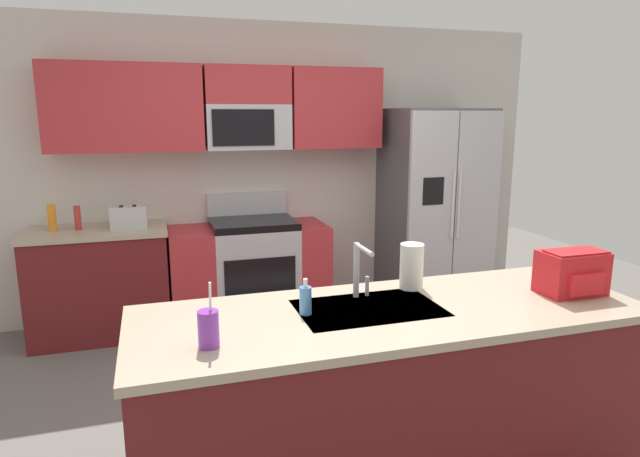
# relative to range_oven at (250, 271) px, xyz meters

# --- Properties ---
(ground_plane) EXTENTS (9.00, 9.00, 0.00)m
(ground_plane) POSITION_rel_range_oven_xyz_m (0.28, -1.80, -0.44)
(ground_plane) COLOR #66605B
(ground_plane) RESTS_ON ground
(kitchen_wall_unit) EXTENTS (5.20, 0.43, 2.60)m
(kitchen_wall_unit) POSITION_rel_range_oven_xyz_m (0.14, 0.28, 1.03)
(kitchen_wall_unit) COLOR beige
(kitchen_wall_unit) RESTS_ON ground
(back_counter) EXTENTS (1.09, 0.63, 0.90)m
(back_counter) POSITION_rel_range_oven_xyz_m (-1.23, -0.00, 0.01)
(back_counter) COLOR maroon
(back_counter) RESTS_ON ground
(range_oven) EXTENTS (1.36, 0.61, 1.10)m
(range_oven) POSITION_rel_range_oven_xyz_m (0.00, 0.00, 0.00)
(range_oven) COLOR #B7BABF
(range_oven) RESTS_ON ground
(refrigerator) EXTENTS (0.90, 0.76, 1.85)m
(refrigerator) POSITION_rel_range_oven_xyz_m (1.77, -0.07, 0.48)
(refrigerator) COLOR #4C4F54
(refrigerator) RESTS_ON ground
(island_counter) EXTENTS (2.44, 0.84, 0.90)m
(island_counter) POSITION_rel_range_oven_xyz_m (0.27, -2.39, 0.01)
(island_counter) COLOR maroon
(island_counter) RESTS_ON ground
(toaster) EXTENTS (0.28, 0.16, 0.18)m
(toaster) POSITION_rel_range_oven_xyz_m (-0.98, -0.05, 0.55)
(toaster) COLOR #B7BABF
(toaster) RESTS_ON back_counter
(pepper_mill) EXTENTS (0.05, 0.05, 0.19)m
(pepper_mill) POSITION_rel_range_oven_xyz_m (-1.36, -0.00, 0.55)
(pepper_mill) COLOR #B2332D
(pepper_mill) RESTS_ON back_counter
(bottle_orange) EXTENTS (0.06, 0.06, 0.21)m
(bottle_orange) POSITION_rel_range_oven_xyz_m (-1.55, 0.02, 0.56)
(bottle_orange) COLOR orange
(bottle_orange) RESTS_ON back_counter
(sink_faucet) EXTENTS (0.09, 0.21, 0.28)m
(sink_faucet) POSITION_rel_range_oven_xyz_m (0.18, -2.20, 0.62)
(sink_faucet) COLOR #B7BABF
(sink_faucet) RESTS_ON island_counter
(drink_cup_purple) EXTENTS (0.08, 0.08, 0.27)m
(drink_cup_purple) POSITION_rel_range_oven_xyz_m (-0.60, -2.56, 0.53)
(drink_cup_purple) COLOR purple
(drink_cup_purple) RESTS_ON island_counter
(soap_dispenser) EXTENTS (0.06, 0.06, 0.17)m
(soap_dispenser) POSITION_rel_range_oven_xyz_m (-0.14, -2.33, 0.53)
(soap_dispenser) COLOR #4C8CD8
(soap_dispenser) RESTS_ON island_counter
(paper_towel_roll) EXTENTS (0.12, 0.12, 0.24)m
(paper_towel_roll) POSITION_rel_range_oven_xyz_m (0.50, -2.13, 0.58)
(paper_towel_roll) COLOR white
(paper_towel_roll) RESTS_ON island_counter
(backpack) EXTENTS (0.32, 0.22, 0.23)m
(backpack) POSITION_rel_range_oven_xyz_m (1.24, -2.45, 0.57)
(backpack) COLOR red
(backpack) RESTS_ON island_counter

